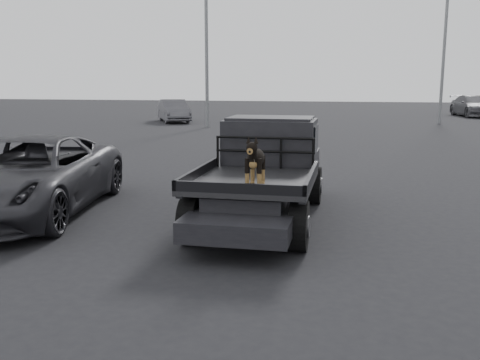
% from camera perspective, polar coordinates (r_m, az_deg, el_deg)
% --- Properties ---
extents(ground, '(120.00, 120.00, 0.00)m').
position_cam_1_polar(ground, '(7.70, -6.32, -8.37)').
color(ground, black).
rests_on(ground, ground).
extents(flatbed_ute, '(2.00, 5.40, 0.92)m').
position_cam_1_polar(flatbed_ute, '(9.67, 2.41, -1.57)').
color(flatbed_ute, black).
rests_on(flatbed_ute, ground).
extents(ute_cab, '(1.72, 1.30, 0.88)m').
position_cam_1_polar(ute_cab, '(10.46, 3.30, 4.33)').
color(ute_cab, black).
rests_on(ute_cab, flatbed_ute).
extents(headache_rack, '(1.80, 0.08, 0.55)m').
position_cam_1_polar(headache_rack, '(9.74, 2.64, 2.90)').
color(headache_rack, black).
rests_on(headache_rack, flatbed_ute).
extents(dog, '(0.32, 0.60, 0.74)m').
position_cam_1_polar(dog, '(8.00, 1.66, 1.93)').
color(dog, black).
rests_on(dog, flatbed_ute).
extents(parked_suv, '(3.19, 5.53, 1.45)m').
position_cam_1_polar(parked_suv, '(10.80, -21.73, 0.40)').
color(parked_suv, '#2C2C30').
rests_on(parked_suv, ground).
extents(distant_car_a, '(3.24, 4.34, 1.37)m').
position_cam_1_polar(distant_car_a, '(33.26, -7.07, 7.34)').
color(distant_car_a, '#4C4C51').
rests_on(distant_car_a, ground).
extents(distant_car_b, '(2.83, 5.39, 1.49)m').
position_cam_1_polar(distant_car_b, '(41.61, 23.63, 7.26)').
color(distant_car_b, '#4D4C51').
rests_on(distant_car_b, ground).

